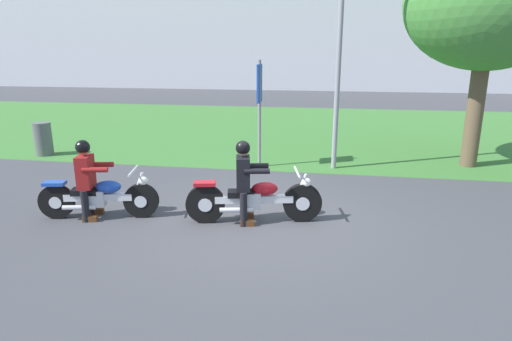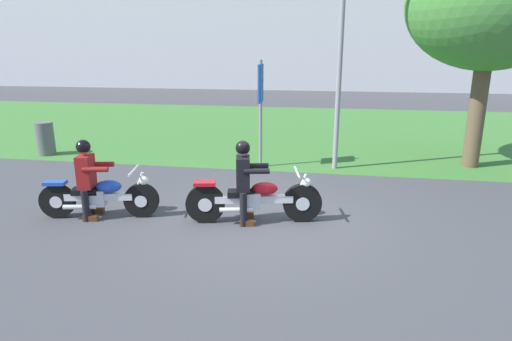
{
  "view_description": "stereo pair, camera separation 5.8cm",
  "coord_description": "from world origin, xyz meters",
  "px_view_note": "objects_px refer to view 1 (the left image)",
  "views": [
    {
      "loc": [
        1.02,
        -6.79,
        2.83
      ],
      "look_at": [
        -0.15,
        0.21,
        0.85
      ],
      "focal_mm": 30.45,
      "sensor_mm": 36.0,
      "label": 1
    },
    {
      "loc": [
        1.08,
        -6.78,
        2.83
      ],
      "look_at": [
        -0.15,
        0.21,
        0.85
      ],
      "focal_mm": 30.45,
      "sensor_mm": 36.0,
      "label": 2
    }
  ],
  "objects_px": {
    "streetlight_pole": "(346,33)",
    "trash_can": "(43,139)",
    "motorcycle_lead": "(254,199)",
    "motorcycle_follow": "(99,197)",
    "sign_banner": "(259,97)",
    "rider_lead": "(244,175)",
    "tree_roadside": "(489,4)",
    "rider_follow": "(87,173)"
  },
  "relations": [
    {
      "from": "sign_banner",
      "to": "streetlight_pole",
      "type": "bearing_deg",
      "value": 4.48
    },
    {
      "from": "rider_lead",
      "to": "rider_follow",
      "type": "relative_size",
      "value": 1.02
    },
    {
      "from": "rider_follow",
      "to": "sign_banner",
      "type": "distance_m",
      "value": 4.63
    },
    {
      "from": "motorcycle_follow",
      "to": "tree_roadside",
      "type": "relative_size",
      "value": 0.38
    },
    {
      "from": "streetlight_pole",
      "to": "sign_banner",
      "type": "xyz_separation_m",
      "value": [
        -1.96,
        -0.15,
        -1.47
      ]
    },
    {
      "from": "tree_roadside",
      "to": "motorcycle_lead",
      "type": "bearing_deg",
      "value": -136.0
    },
    {
      "from": "rider_lead",
      "to": "motorcycle_follow",
      "type": "bearing_deg",
      "value": 173.46
    },
    {
      "from": "streetlight_pole",
      "to": "sign_banner",
      "type": "height_order",
      "value": "streetlight_pole"
    },
    {
      "from": "rider_follow",
      "to": "sign_banner",
      "type": "bearing_deg",
      "value": 47.09
    },
    {
      "from": "motorcycle_lead",
      "to": "sign_banner",
      "type": "xyz_separation_m",
      "value": [
        -0.49,
        3.59,
        1.33
      ]
    },
    {
      "from": "trash_can",
      "to": "rider_follow",
      "type": "bearing_deg",
      "value": -47.78
    },
    {
      "from": "trash_can",
      "to": "sign_banner",
      "type": "xyz_separation_m",
      "value": [
        6.08,
        -0.23,
        1.27
      ]
    },
    {
      "from": "motorcycle_follow",
      "to": "streetlight_pole",
      "type": "distance_m",
      "value": 6.42
    },
    {
      "from": "rider_follow",
      "to": "sign_banner",
      "type": "xyz_separation_m",
      "value": [
        2.36,
        3.87,
        0.92
      ]
    },
    {
      "from": "rider_lead",
      "to": "rider_follow",
      "type": "height_order",
      "value": "rider_lead"
    },
    {
      "from": "sign_banner",
      "to": "motorcycle_lead",
      "type": "bearing_deg",
      "value": -82.21
    },
    {
      "from": "motorcycle_follow",
      "to": "rider_follow",
      "type": "height_order",
      "value": "rider_follow"
    },
    {
      "from": "rider_lead",
      "to": "streetlight_pole",
      "type": "distance_m",
      "value": 4.75
    },
    {
      "from": "tree_roadside",
      "to": "sign_banner",
      "type": "bearing_deg",
      "value": -169.7
    },
    {
      "from": "tree_roadside",
      "to": "streetlight_pole",
      "type": "distance_m",
      "value": 3.38
    },
    {
      "from": "motorcycle_follow",
      "to": "rider_follow",
      "type": "bearing_deg",
      "value": 179.11
    },
    {
      "from": "trash_can",
      "to": "motorcycle_lead",
      "type": "bearing_deg",
      "value": -30.17
    },
    {
      "from": "tree_roadside",
      "to": "rider_lead",
      "type": "bearing_deg",
      "value": -136.79
    },
    {
      "from": "streetlight_pole",
      "to": "trash_can",
      "type": "bearing_deg",
      "value": 179.44
    },
    {
      "from": "motorcycle_lead",
      "to": "sign_banner",
      "type": "distance_m",
      "value": 3.86
    },
    {
      "from": "rider_lead",
      "to": "trash_can",
      "type": "bearing_deg",
      "value": 137.37
    },
    {
      "from": "rider_lead",
      "to": "sign_banner",
      "type": "height_order",
      "value": "sign_banner"
    },
    {
      "from": "motorcycle_lead",
      "to": "rider_follow",
      "type": "distance_m",
      "value": 2.89
    },
    {
      "from": "trash_can",
      "to": "motorcycle_follow",
      "type": "bearing_deg",
      "value": -46.32
    },
    {
      "from": "motorcycle_lead",
      "to": "motorcycle_follow",
      "type": "xyz_separation_m",
      "value": [
        -2.68,
        -0.25,
        -0.02
      ]
    },
    {
      "from": "rider_lead",
      "to": "sign_banner",
      "type": "bearing_deg",
      "value": 83.53
    },
    {
      "from": "motorcycle_lead",
      "to": "trash_can",
      "type": "distance_m",
      "value": 7.6
    },
    {
      "from": "motorcycle_lead",
      "to": "streetlight_pole",
      "type": "height_order",
      "value": "streetlight_pole"
    },
    {
      "from": "rider_lead",
      "to": "streetlight_pole",
      "type": "bearing_deg",
      "value": 54.94
    },
    {
      "from": "rider_follow",
      "to": "trash_can",
      "type": "distance_m",
      "value": 5.56
    },
    {
      "from": "streetlight_pole",
      "to": "sign_banner",
      "type": "bearing_deg",
      "value": -175.52
    },
    {
      "from": "tree_roadside",
      "to": "sign_banner",
      "type": "xyz_separation_m",
      "value": [
        -5.18,
        -0.94,
        -2.12
      ]
    },
    {
      "from": "motorcycle_follow",
      "to": "streetlight_pole",
      "type": "height_order",
      "value": "streetlight_pole"
    },
    {
      "from": "motorcycle_follow",
      "to": "sign_banner",
      "type": "xyz_separation_m",
      "value": [
        2.19,
        3.84,
        1.35
      ]
    },
    {
      "from": "rider_lead",
      "to": "trash_can",
      "type": "height_order",
      "value": "rider_lead"
    },
    {
      "from": "streetlight_pole",
      "to": "trash_can",
      "type": "distance_m",
      "value": 8.5
    },
    {
      "from": "motorcycle_follow",
      "to": "streetlight_pole",
      "type": "bearing_deg",
      "value": 32.3
    }
  ]
}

